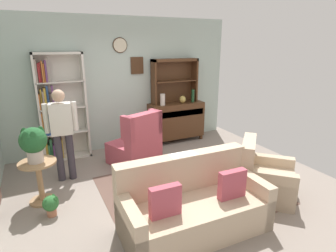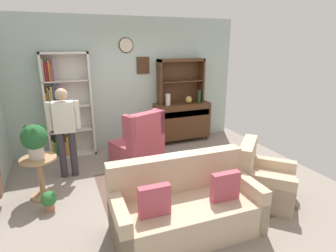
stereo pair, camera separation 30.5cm
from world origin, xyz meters
name	(u,v)px [view 2 (the right image)]	position (x,y,z in m)	size (l,w,h in m)	color
ground_plane	(167,185)	(0.00, 0.00, -0.01)	(5.40, 4.60, 0.02)	gray
wall_back	(131,83)	(0.00, 2.13, 1.41)	(5.00, 0.09, 2.80)	#ADC1B7
area_rug	(186,190)	(0.20, -0.30, 0.00)	(2.57, 2.17, 0.01)	brown
bookshelf	(64,109)	(-1.43, 1.94, 1.00)	(0.90, 0.30, 2.10)	silver
sideboard	(182,120)	(1.13, 1.86, 0.51)	(1.30, 0.45, 0.92)	#4C2D19
sideboard_hutch	(181,75)	(1.13, 1.97, 1.56)	(1.10, 0.26, 1.00)	#4C2D19
vase_tall	(168,100)	(0.74, 1.78, 1.05)	(0.11, 0.11, 0.26)	beige
vase_round	(189,100)	(1.26, 1.79, 1.01)	(0.15, 0.15, 0.17)	tan
bottle_wine	(199,96)	(1.52, 1.77, 1.07)	(0.07, 0.07, 0.30)	#194223
couch_floral	(185,207)	(-0.22, -1.13, 0.31)	(1.82, 0.90, 0.90)	#C6AD8E
armchair_floral	(263,182)	(1.15, -0.96, 0.29)	(1.08, 1.08, 0.88)	#C6AD8E
wingback_chair	(139,145)	(-0.18, 0.99, 0.38)	(1.02, 1.03, 1.05)	#B74C5B
plant_stand	(40,173)	(-1.90, 0.37, 0.40)	(0.52, 0.52, 0.64)	#A87F56
potted_plant_large	(34,139)	(-1.91, 0.37, 0.94)	(0.37, 0.37, 0.51)	beige
potted_plant_small	(49,200)	(-1.80, -0.07, 0.17)	(0.21, 0.21, 0.29)	#AD6B4C
person_reading	(65,127)	(-1.47, 0.94, 0.91)	(0.53, 0.23, 1.56)	#38333D
coffee_table	(161,172)	(-0.19, -0.22, 0.35)	(0.80, 0.50, 0.42)	#4C2D19
book_stack	(166,166)	(-0.13, -0.27, 0.47)	(0.21, 0.16, 0.09)	gold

